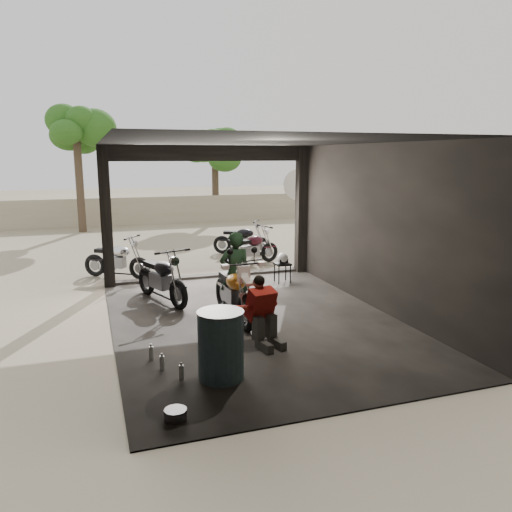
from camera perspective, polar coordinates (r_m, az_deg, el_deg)
ground at (r=9.16m, az=-0.16°, el=-7.48°), size 80.00×80.00×0.00m
garage at (r=9.34m, az=-1.23°, el=1.00°), size 7.00×7.13×3.20m
boundary_wall at (r=22.51m, az=-11.58°, el=5.14°), size 18.00×0.30×1.20m
tree_left at (r=20.74m, az=-19.90°, el=13.56°), size 2.20×2.20×5.60m
tree_right at (r=22.91m, az=-4.74°, el=12.85°), size 2.20×2.20×5.00m
main_bike at (r=9.08m, az=-2.57°, el=-3.74°), size 0.80×1.80×1.18m
left_bike at (r=10.36m, az=-10.77°, el=-2.10°), size 1.25×1.85×1.16m
outside_bike_a at (r=12.66m, az=-15.66°, el=-0.10°), size 1.66×1.43×1.06m
outside_bike_b at (r=13.71m, az=-0.52°, el=1.16°), size 1.68×1.06×1.06m
outside_bike_c at (r=15.11m, az=-1.65°, el=2.12°), size 1.67×1.36×1.06m
rider at (r=9.32m, az=-2.41°, el=-2.04°), size 0.60×0.40×1.60m
mechanic at (r=7.84m, az=0.99°, el=-6.60°), size 0.70×0.85×1.08m
stool at (r=11.76m, az=3.04°, el=-1.17°), size 0.35×0.35×0.48m
helmet at (r=11.68m, az=3.03°, el=-0.24°), size 0.33×0.34×0.26m
oil_drum at (r=6.76m, az=-4.04°, el=-10.24°), size 0.68×0.68×0.95m
sign_post at (r=14.01m, az=4.81°, el=6.55°), size 0.87×0.08×2.62m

